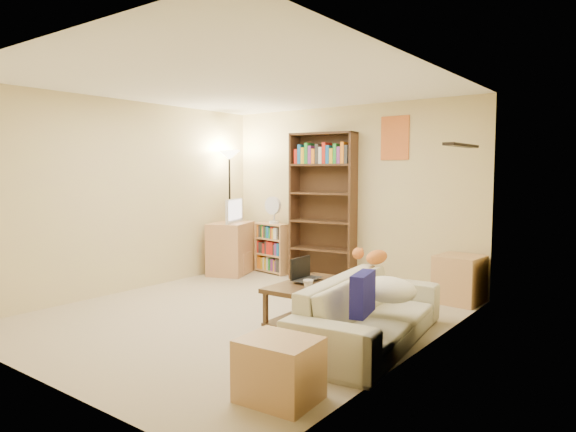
{
  "coord_description": "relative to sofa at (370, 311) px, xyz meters",
  "views": [
    {
      "loc": [
        3.72,
        -4.12,
        1.58
      ],
      "look_at": [
        0.08,
        0.72,
        1.05
      ],
      "focal_mm": 32.0,
      "sensor_mm": 36.0,
      "label": 1
    }
  ],
  "objects": [
    {
      "name": "cream_blanket",
      "position": [
        0.14,
        0.07,
        0.21
      ],
      "size": [
        0.54,
        0.39,
        0.23
      ],
      "primitive_type": "ellipsoid",
      "color": "white",
      "rests_on": "sofa"
    },
    {
      "name": "floor_lamp",
      "position": [
        -3.35,
        1.69,
        1.22
      ],
      "size": [
        0.32,
        0.32,
        1.9
      ],
      "color": "black",
      "rests_on": "ground"
    },
    {
      "name": "short_bookshelf",
      "position": [
        -2.76,
        2.03,
        0.09
      ],
      "size": [
        0.63,
        0.34,
        0.78
      ],
      "rotation": [
        0.0,
        0.0,
        -0.16
      ],
      "color": "tan",
      "rests_on": "ground"
    },
    {
      "name": "tall_bookshelf",
      "position": [
        -1.84,
        2.03,
        0.83
      ],
      "size": [
        0.99,
        0.45,
        2.12
      ],
      "rotation": [
        0.0,
        0.0,
        0.14
      ],
      "color": "#472C1B",
      "rests_on": "ground"
    },
    {
      "name": "end_cabinet",
      "position": [
        0.06,
        -1.44,
        -0.08
      ],
      "size": [
        0.55,
        0.47,
        0.43
      ],
      "primitive_type": "cube",
      "rotation": [
        0.0,
        0.0,
        0.07
      ],
      "color": "tan",
      "rests_on": "ground"
    },
    {
      "name": "tabby_cat",
      "position": [
        -0.36,
        0.74,
        0.38
      ],
      "size": [
        0.47,
        0.21,
        0.16
      ],
      "color": "orange",
      "rests_on": "sofa"
    },
    {
      "name": "laptop_screen",
      "position": [
        -0.89,
        0.14,
        0.28
      ],
      "size": [
        0.02,
        0.34,
        0.22
      ],
      "primitive_type": "cube",
      "rotation": [
        0.0,
        0.0,
        0.03
      ],
      "color": "white",
      "rests_on": "laptop"
    },
    {
      "name": "coffee_table",
      "position": [
        -0.73,
        0.1,
        -0.0
      ],
      "size": [
        0.59,
        1.02,
        0.45
      ],
      "rotation": [
        0.0,
        0.0,
        0.03
      ],
      "color": "#462F1B",
      "rests_on": "ground"
    },
    {
      "name": "mug",
      "position": [
        -0.59,
        -0.14,
        0.2
      ],
      "size": [
        0.11,
        0.11,
        0.09
      ],
      "primitive_type": "imported",
      "rotation": [
        0.0,
        0.0,
        -0.03
      ],
      "color": "white",
      "rests_on": "coffee_table"
    },
    {
      "name": "tv_stand",
      "position": [
        -3.25,
        1.6,
        0.1
      ],
      "size": [
        0.76,
        0.88,
        0.79
      ],
      "primitive_type": "cube",
      "rotation": [
        0.0,
        0.0,
        0.37
      ],
      "color": "tan",
      "rests_on": "ground"
    },
    {
      "name": "book_stacks",
      "position": [
        -1.19,
        1.65,
        -0.21
      ],
      "size": [
        0.69,
        0.15,
        0.2
      ],
      "color": "red",
      "rests_on": "ground"
    },
    {
      "name": "desk_fan",
      "position": [
        -2.72,
        1.99,
        0.71
      ],
      "size": [
        0.28,
        0.16,
        0.42
      ],
      "color": "silver",
      "rests_on": "short_bookshelf"
    },
    {
      "name": "television",
      "position": [
        -3.25,
        1.6,
        0.68
      ],
      "size": [
        0.69,
        0.51,
        0.37
      ],
      "primitive_type": "imported",
      "rotation": [
        0.0,
        0.0,
        1.94
      ],
      "color": "black",
      "rests_on": "tv_stand"
    },
    {
      "name": "sofa",
      "position": [
        0.0,
        0.0,
        0.0
      ],
      "size": [
        2.22,
        1.29,
        0.59
      ],
      "primitive_type": "imported",
      "rotation": [
        0.0,
        0.0,
        1.7
      ],
      "color": "beige",
      "rests_on": "ground"
    },
    {
      "name": "room",
      "position": [
        -1.55,
        -0.01,
        1.33
      ],
      "size": [
        4.5,
        4.54,
        2.52
      ],
      "color": "tan",
      "rests_on": "ground"
    },
    {
      "name": "navy_pillow",
      "position": [
        0.15,
        -0.42,
        0.27
      ],
      "size": [
        0.2,
        0.41,
        0.35
      ],
      "primitive_type": "cube",
      "rotation": [
        0.0,
        0.0,
        1.8
      ],
      "color": "navy",
      "rests_on": "sofa"
    },
    {
      "name": "side_table",
      "position": [
        0.17,
        1.95,
        -0.01
      ],
      "size": [
        0.54,
        0.54,
        0.57
      ],
      "primitive_type": "cube",
      "rotation": [
        0.0,
        0.0,
        -0.08
      ],
      "color": "tan",
      "rests_on": "ground"
    },
    {
      "name": "laptop",
      "position": [
        -0.74,
        0.14,
        0.17
      ],
      "size": [
        0.37,
        0.24,
        0.03
      ],
      "primitive_type": "imported",
      "rotation": [
        0.0,
        0.0,
        1.57
      ],
      "color": "black",
      "rests_on": "coffee_table"
    },
    {
      "name": "tv_remote",
      "position": [
        -0.63,
        0.43,
        0.16
      ],
      "size": [
        0.11,
        0.19,
        0.02
      ],
      "primitive_type": "cube",
      "rotation": [
        0.0,
        0.0,
        0.33
      ],
      "color": "black",
      "rests_on": "coffee_table"
    }
  ]
}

